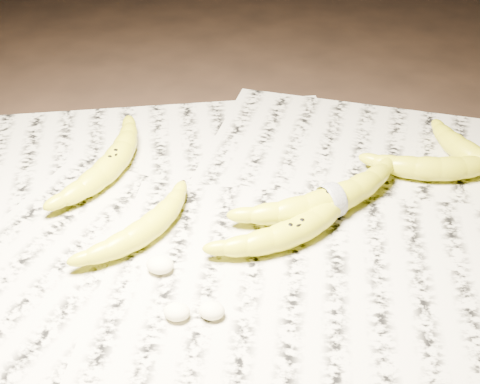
# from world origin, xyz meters

# --- Properties ---
(ground) EXTENTS (3.00, 3.00, 0.00)m
(ground) POSITION_xyz_m (0.00, 0.00, 0.00)
(ground) COLOR black
(ground) RESTS_ON ground
(newspaper_patch) EXTENTS (0.90, 0.70, 0.01)m
(newspaper_patch) POSITION_xyz_m (0.03, -0.00, 0.00)
(newspaper_patch) COLOR beige
(newspaper_patch) RESTS_ON ground
(banana_left_a) EXTENTS (0.10, 0.22, 0.04)m
(banana_left_a) POSITION_xyz_m (-0.17, 0.09, 0.03)
(banana_left_a) COLOR gold
(banana_left_a) RESTS_ON newspaper_patch
(banana_left_b) EXTENTS (0.14, 0.18, 0.03)m
(banana_left_b) POSITION_xyz_m (-0.09, -0.04, 0.02)
(banana_left_b) COLOR gold
(banana_left_b) RESTS_ON newspaper_patch
(banana_center) EXTENTS (0.19, 0.16, 0.04)m
(banana_center) POSITION_xyz_m (0.09, -0.03, 0.03)
(banana_center) COLOR gold
(banana_center) RESTS_ON newspaper_patch
(banana_taped) EXTENTS (0.23, 0.19, 0.04)m
(banana_taped) POSITION_xyz_m (0.14, 0.04, 0.03)
(banana_taped) COLOR gold
(banana_taped) RESTS_ON newspaper_patch
(banana_upper_a) EXTENTS (0.19, 0.08, 0.04)m
(banana_upper_a) POSITION_xyz_m (0.29, 0.13, 0.03)
(banana_upper_a) COLOR gold
(banana_upper_a) RESTS_ON newspaper_patch
(banana_upper_b) EXTENTS (0.16, 0.17, 0.04)m
(banana_upper_b) POSITION_xyz_m (0.34, 0.17, 0.03)
(banana_upper_b) COLOR gold
(banana_upper_b) RESTS_ON newspaper_patch
(measuring_tape) EXTENTS (0.03, 0.04, 0.05)m
(measuring_tape) POSITION_xyz_m (0.14, 0.04, 0.03)
(measuring_tape) COLOR white
(measuring_tape) RESTS_ON newspaper_patch
(flesh_chunk_a) EXTENTS (0.03, 0.03, 0.02)m
(flesh_chunk_a) POSITION_xyz_m (-0.06, -0.10, 0.02)
(flesh_chunk_a) COLOR #FCF4C3
(flesh_chunk_a) RESTS_ON newspaper_patch
(flesh_chunk_b) EXTENTS (0.03, 0.02, 0.02)m
(flesh_chunk_b) POSITION_xyz_m (-0.03, -0.17, 0.02)
(flesh_chunk_b) COLOR #FCF4C3
(flesh_chunk_b) RESTS_ON newspaper_patch
(flesh_chunk_c) EXTENTS (0.03, 0.02, 0.02)m
(flesh_chunk_c) POSITION_xyz_m (0.01, -0.16, 0.02)
(flesh_chunk_c) COLOR #FCF4C3
(flesh_chunk_c) RESTS_ON newspaper_patch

